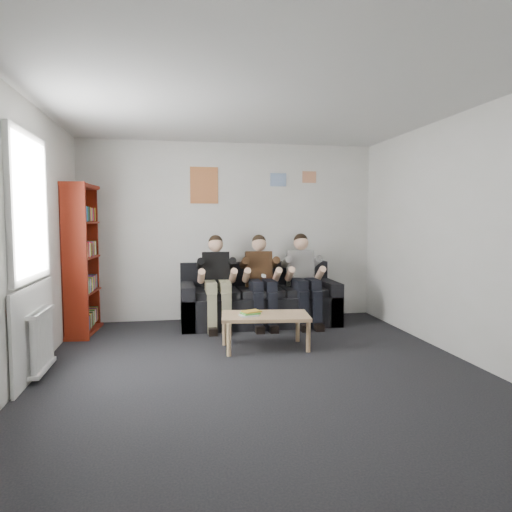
{
  "coord_description": "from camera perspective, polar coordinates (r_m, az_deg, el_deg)",
  "views": [
    {
      "loc": [
        -0.85,
        -4.5,
        1.53
      ],
      "look_at": [
        0.19,
        1.3,
        1.06
      ],
      "focal_mm": 32.0,
      "sensor_mm": 36.0,
      "label": 1
    }
  ],
  "objects": [
    {
      "name": "window",
      "position": [
        4.92,
        -26.31,
        -1.76
      ],
      "size": [
        0.05,
        1.3,
        2.36
      ],
      "color": "white",
      "rests_on": "room_shell"
    },
    {
      "name": "coffee_table",
      "position": [
        5.45,
        1.17,
        -7.82
      ],
      "size": [
        1.03,
        0.56,
        0.41
      ],
      "rotation": [
        0.0,
        0.0,
        -0.12
      ],
      "color": "tan",
      "rests_on": "ground"
    },
    {
      "name": "person_middle",
      "position": [
        6.54,
        0.65,
        -3.08
      ],
      "size": [
        0.39,
        0.83,
        1.31
      ],
      "rotation": [
        0.0,
        0.0,
        -0.09
      ],
      "color": "#51351B",
      "rests_on": "sofa"
    },
    {
      "name": "poster_pink",
      "position": [
        7.32,
        6.67,
        9.77
      ],
      "size": [
        0.22,
        0.01,
        0.18
      ],
      "primitive_type": "cube",
      "color": "#C83E7B",
      "rests_on": "room_shell"
    },
    {
      "name": "poster_sign",
      "position": [
        7.02,
        -11.49,
        10.35
      ],
      "size": [
        0.2,
        0.01,
        0.14
      ],
      "primitive_type": "cube",
      "color": "silver",
      "rests_on": "room_shell"
    },
    {
      "name": "room_shell",
      "position": [
        4.58,
        0.57,
        2.31
      ],
      "size": [
        5.0,
        5.0,
        5.0
      ],
      "color": "black",
      "rests_on": "ground"
    },
    {
      "name": "poster_blue",
      "position": [
        7.19,
        2.8,
        9.49
      ],
      "size": [
        0.25,
        0.01,
        0.2
      ],
      "primitive_type": "cube",
      "color": "#4185DF",
      "rests_on": "room_shell"
    },
    {
      "name": "radiator",
      "position": [
        5.01,
        -25.21,
        -9.49
      ],
      "size": [
        0.1,
        0.64,
        0.6
      ],
      "color": "white",
      "rests_on": "ground"
    },
    {
      "name": "game_cases",
      "position": [
        5.39,
        -0.72,
        -7.17
      ],
      "size": [
        0.25,
        0.21,
        0.05
      ],
      "rotation": [
        0.0,
        0.0,
        0.23
      ],
      "color": "silver",
      "rests_on": "coffee_table"
    },
    {
      "name": "sofa",
      "position": [
        6.79,
        0.32,
        -5.75
      ],
      "size": [
        2.27,
        0.93,
        0.88
      ],
      "color": "black",
      "rests_on": "ground"
    },
    {
      "name": "person_right",
      "position": [
        6.68,
        6.0,
        -2.9
      ],
      "size": [
        0.39,
        0.85,
        1.33
      ],
      "rotation": [
        0.0,
        0.0,
        -0.13
      ],
      "color": "silver",
      "rests_on": "sofa"
    },
    {
      "name": "bookshelf",
      "position": [
        6.53,
        -20.89,
        -0.4
      ],
      "size": [
        0.3,
        0.9,
        2.0
      ],
      "rotation": [
        0.0,
        0.0,
        -0.09
      ],
      "color": "maroon",
      "rests_on": "ground"
    },
    {
      "name": "poster_large",
      "position": [
        7.02,
        -6.51,
        8.77
      ],
      "size": [
        0.42,
        0.01,
        0.55
      ],
      "primitive_type": "cube",
      "color": "gold",
      "rests_on": "room_shell"
    },
    {
      "name": "person_left",
      "position": [
        6.45,
        -4.9,
        -3.21
      ],
      "size": [
        0.39,
        0.83,
        1.31
      ],
      "rotation": [
        0.0,
        0.0,
        -0.04
      ],
      "color": "black",
      "rests_on": "sofa"
    }
  ]
}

